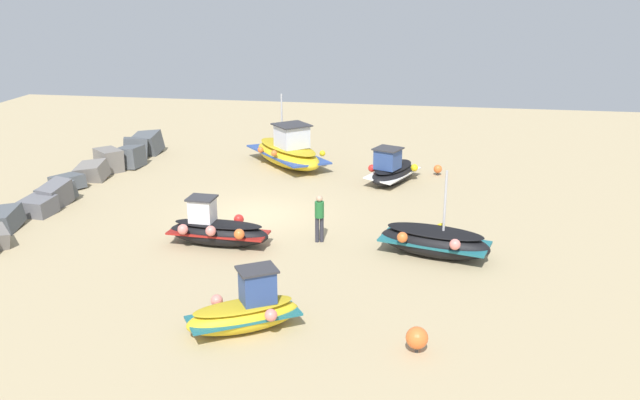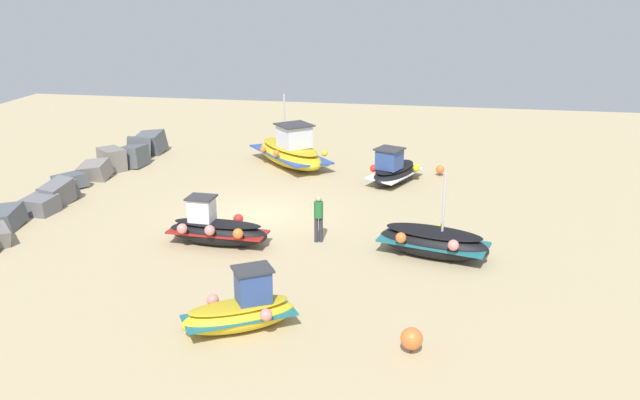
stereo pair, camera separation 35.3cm
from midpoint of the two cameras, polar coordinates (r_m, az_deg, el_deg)
ground_plane at (r=26.77m, az=-4.83°, el=-1.21°), size 49.24×49.24×0.00m
fishing_boat_0 at (r=18.21m, az=-6.00°, el=-9.11°), size 2.58×3.18×1.72m
fishing_boat_1 at (r=23.83m, az=-8.19°, el=-2.41°), size 1.85×3.60×1.72m
fishing_boat_2 at (r=33.43m, az=-2.14°, el=4.03°), size 5.18×4.86×3.47m
fishing_boat_3 at (r=22.91m, az=9.81°, el=-3.44°), size 2.27×3.90×2.97m
fishing_boat_4 at (r=30.85m, az=6.48°, el=2.45°), size 3.56×2.51×1.72m
person_walking at (r=23.66m, az=0.31°, el=-1.28°), size 0.32×0.32×1.69m
breakwater_rocks at (r=31.31m, az=-18.93°, el=1.56°), size 17.43×2.71×1.38m
mooring_buoy_0 at (r=32.24m, az=10.24°, el=2.51°), size 0.39×0.39×0.51m
mooring_buoy_1 at (r=17.29m, az=8.20°, el=-11.31°), size 0.56×0.56×0.68m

